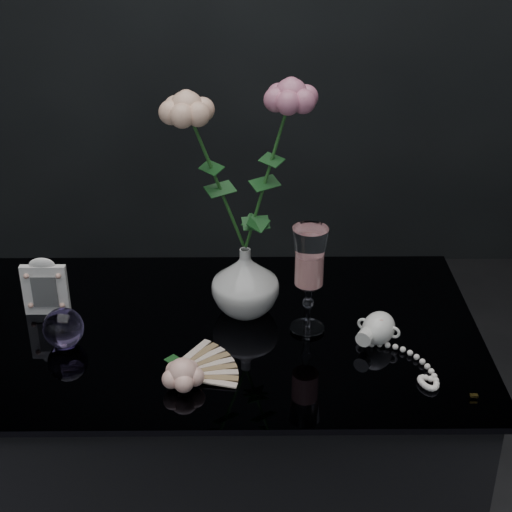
{
  "coord_description": "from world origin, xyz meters",
  "views": [
    {
      "loc": [
        0.09,
        -1.2,
        1.58
      ],
      "look_at": [
        0.1,
        0.04,
        0.92
      ],
      "focal_mm": 55.0,
      "sensor_mm": 36.0,
      "label": 1
    }
  ],
  "objects_px": {
    "vase": "(245,281)",
    "picture_frame": "(45,286)",
    "paperweight": "(63,328)",
    "loose_rose": "(183,373)",
    "wine_glass": "(309,281)",
    "pearl_jar": "(379,327)"
  },
  "relations": [
    {
      "from": "wine_glass",
      "to": "pearl_jar",
      "type": "height_order",
      "value": "wine_glass"
    },
    {
      "from": "paperweight",
      "to": "vase",
      "type": "bearing_deg",
      "value": 19.05
    },
    {
      "from": "vase",
      "to": "picture_frame",
      "type": "bearing_deg",
      "value": -179.63
    },
    {
      "from": "vase",
      "to": "picture_frame",
      "type": "relative_size",
      "value": 1.12
    },
    {
      "from": "paperweight",
      "to": "pearl_jar",
      "type": "bearing_deg",
      "value": 0.86
    },
    {
      "from": "picture_frame",
      "to": "pearl_jar",
      "type": "height_order",
      "value": "picture_frame"
    },
    {
      "from": "vase",
      "to": "paperweight",
      "type": "distance_m",
      "value": 0.35
    },
    {
      "from": "wine_glass",
      "to": "loose_rose",
      "type": "xyz_separation_m",
      "value": [
        -0.22,
        -0.17,
        -0.08
      ]
    },
    {
      "from": "wine_glass",
      "to": "picture_frame",
      "type": "xyz_separation_m",
      "value": [
        -0.5,
        0.06,
        -0.05
      ]
    },
    {
      "from": "vase",
      "to": "pearl_jar",
      "type": "bearing_deg",
      "value": -23.29
    },
    {
      "from": "picture_frame",
      "to": "loose_rose",
      "type": "bearing_deg",
      "value": -39.9
    },
    {
      "from": "vase",
      "to": "picture_frame",
      "type": "height_order",
      "value": "vase"
    },
    {
      "from": "vase",
      "to": "loose_rose",
      "type": "distance_m",
      "value": 0.26
    },
    {
      "from": "vase",
      "to": "loose_rose",
      "type": "bearing_deg",
      "value": -113.63
    },
    {
      "from": "wine_glass",
      "to": "paperweight",
      "type": "bearing_deg",
      "value": -173.94
    },
    {
      "from": "vase",
      "to": "paperweight",
      "type": "bearing_deg",
      "value": -160.95
    },
    {
      "from": "wine_glass",
      "to": "picture_frame",
      "type": "height_order",
      "value": "wine_glass"
    },
    {
      "from": "loose_rose",
      "to": "pearl_jar",
      "type": "bearing_deg",
      "value": 30.6
    },
    {
      "from": "paperweight",
      "to": "loose_rose",
      "type": "xyz_separation_m",
      "value": [
        0.23,
        -0.13,
        -0.01
      ]
    },
    {
      "from": "picture_frame",
      "to": "paperweight",
      "type": "xyz_separation_m",
      "value": [
        0.06,
        -0.11,
        -0.02
      ]
    },
    {
      "from": "picture_frame",
      "to": "loose_rose",
      "type": "xyz_separation_m",
      "value": [
        0.28,
        -0.24,
        -0.03
      ]
    },
    {
      "from": "pearl_jar",
      "to": "vase",
      "type": "bearing_deg",
      "value": -174.52
    }
  ]
}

